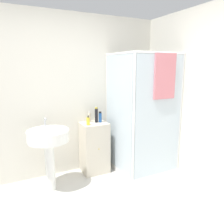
# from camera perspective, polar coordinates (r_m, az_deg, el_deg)

# --- Properties ---
(wall_back) EXTENTS (6.40, 0.06, 2.50)m
(wall_back) POSITION_cam_1_polar(r_m,az_deg,el_deg) (3.46, -13.86, 3.97)
(wall_back) COLOR silver
(wall_back) RESTS_ON ground_plane
(shower_enclosure) EXTENTS (0.88, 0.91, 1.90)m
(shower_enclosure) POSITION_cam_1_polar(r_m,az_deg,el_deg) (3.60, 7.60, -7.39)
(shower_enclosure) COLOR white
(shower_enclosure) RESTS_ON ground_plane
(vanity_cabinet) EXTENTS (0.41, 0.39, 0.82)m
(vanity_cabinet) POSITION_cam_1_polar(r_m,az_deg,el_deg) (3.60, -4.66, -9.21)
(vanity_cabinet) COLOR beige
(vanity_cabinet) RESTS_ON ground_plane
(sink) EXTENTS (0.55, 0.55, 1.00)m
(sink) POSITION_cam_1_polar(r_m,az_deg,el_deg) (3.08, -16.24, -7.51)
(sink) COLOR white
(sink) RESTS_ON ground_plane
(soap_dispenser) EXTENTS (0.05, 0.05, 0.15)m
(soap_dispenser) POSITION_cam_1_polar(r_m,az_deg,el_deg) (3.35, -6.24, -2.37)
(soap_dispenser) COLOR yellow
(soap_dispenser) RESTS_ON vanity_cabinet
(shampoo_bottle_tall_black) EXTENTS (0.05, 0.05, 0.25)m
(shampoo_bottle_tall_black) POSITION_cam_1_polar(r_m,az_deg,el_deg) (3.49, -4.10, -0.78)
(shampoo_bottle_tall_black) COLOR black
(shampoo_bottle_tall_black) RESTS_ON vanity_cabinet
(shampoo_bottle_blue) EXTENTS (0.05, 0.05, 0.17)m
(shampoo_bottle_blue) POSITION_cam_1_polar(r_m,az_deg,el_deg) (3.50, -3.12, -1.33)
(shampoo_bottle_blue) COLOR #1E4C93
(shampoo_bottle_blue) RESTS_ON vanity_cabinet
(lotion_bottle_white) EXTENTS (0.05, 0.05, 0.17)m
(lotion_bottle_white) POSITION_cam_1_polar(r_m,az_deg,el_deg) (3.55, -5.95, -1.39)
(lotion_bottle_white) COLOR beige
(lotion_bottle_white) RESTS_ON vanity_cabinet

